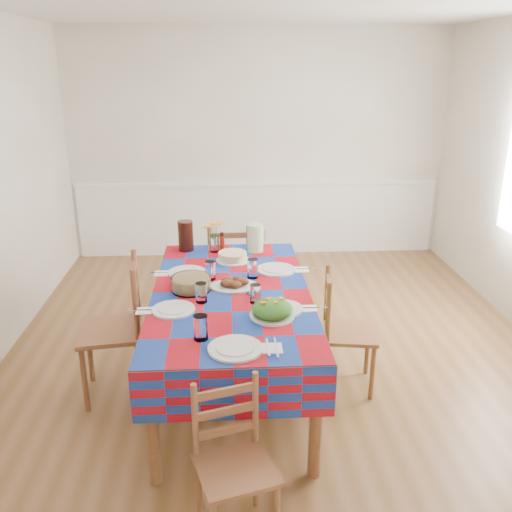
{
  "coord_description": "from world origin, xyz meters",
  "views": [
    {
      "loc": [
        -0.4,
        -4.02,
        2.3
      ],
      "look_at": [
        -0.19,
        -0.33,
        0.97
      ],
      "focal_mm": 38.0,
      "sensor_mm": 36.0,
      "label": 1
    }
  ],
  "objects": [
    {
      "name": "green_pitcher",
      "position": [
        -0.16,
        0.29,
        0.91
      ],
      "size": [
        0.14,
        0.14,
        0.23
      ],
      "primitive_type": "cylinder",
      "color": "#C3EBA5",
      "rests_on": "dining_table"
    },
    {
      "name": "setting_right_near",
      "position": [
        -0.1,
        -0.83,
        0.82
      ],
      "size": [
        0.5,
        0.29,
        0.13
      ],
      "rotation": [
        0.0,
        0.0,
        -1.57
      ],
      "color": "silver",
      "rests_on": "dining_table"
    },
    {
      "name": "chair_left",
      "position": [
        -1.19,
        -0.54,
        0.51
      ],
      "size": [
        0.49,
        0.51,
        1.03
      ],
      "rotation": [
        0.0,
        0.0,
        -1.43
      ],
      "color": "brown",
      "rests_on": "room"
    },
    {
      "name": "setting_left_far",
      "position": [
        -0.64,
        -0.24,
        0.82
      ],
      "size": [
        0.52,
        0.31,
        0.14
      ],
      "rotation": [
        0.0,
        0.0,
        1.57
      ],
      "color": "silver",
      "rests_on": "dining_table"
    },
    {
      "name": "setting_left_near",
      "position": [
        -0.69,
        -0.8,
        0.82
      ],
      "size": [
        0.51,
        0.3,
        0.13
      ],
      "rotation": [
        0.0,
        0.0,
        1.57
      ],
      "color": "silver",
      "rests_on": "dining_table"
    },
    {
      "name": "setting_right_far",
      "position": [
        -0.09,
        -0.23,
        0.83
      ],
      "size": [
        0.56,
        0.32,
        0.14
      ],
      "rotation": [
        0.0,
        0.0,
        -1.57
      ],
      "color": "silver",
      "rests_on": "dining_table"
    },
    {
      "name": "chair_far",
      "position": [
        -0.38,
        0.74,
        0.45
      ],
      "size": [
        0.41,
        0.4,
        0.92
      ],
      "rotation": [
        0.0,
        0.0,
        3.12
      ],
      "color": "brown",
      "rests_on": "room"
    },
    {
      "name": "meat_platter",
      "position": [
        -0.35,
        -0.49,
        0.82
      ],
      "size": [
        0.35,
        0.25,
        0.07
      ],
      "color": "silver",
      "rests_on": "dining_table"
    },
    {
      "name": "setting_near_head",
      "position": [
        -0.43,
        -1.32,
        0.83
      ],
      "size": [
        0.5,
        0.33,
        0.15
      ],
      "color": "silver",
      "rests_on": "dining_table"
    },
    {
      "name": "chair_right",
      "position": [
        0.44,
        -0.54,
        0.44
      ],
      "size": [
        0.43,
        0.45,
        0.9
      ],
      "rotation": [
        0.0,
        0.0,
        1.42
      ],
      "color": "brown",
      "rests_on": "room"
    },
    {
      "name": "dining_table",
      "position": [
        -0.37,
        -0.54,
        0.71
      ],
      "size": [
        1.1,
        2.04,
        0.79
      ],
      "color": "brown",
      "rests_on": "room"
    },
    {
      "name": "salad_platter",
      "position": [
        -0.12,
        -0.97,
        0.84
      ],
      "size": [
        0.29,
        0.29,
        0.12
      ],
      "color": "silver",
      "rests_on": "dining_table"
    },
    {
      "name": "flower_vase",
      "position": [
        -0.5,
        0.3,
        0.9
      ],
      "size": [
        0.17,
        0.14,
        0.27
      ],
      "color": "white",
      "rests_on": "dining_table"
    },
    {
      "name": "cake",
      "position": [
        -0.35,
        0.05,
        0.83
      ],
      "size": [
        0.27,
        0.27,
        0.07
      ],
      "color": "silver",
      "rests_on": "dining_table"
    },
    {
      "name": "hot_sauce",
      "position": [
        -0.44,
        0.3,
        0.88
      ],
      "size": [
        0.04,
        0.04,
        0.16
      ],
      "primitive_type": "cylinder",
      "color": "red",
      "rests_on": "dining_table"
    },
    {
      "name": "tea_pitcher",
      "position": [
        -0.74,
        0.34,
        0.92
      ],
      "size": [
        0.13,
        0.13,
        0.25
      ],
      "primitive_type": "cylinder",
      "color": "black",
      "rests_on": "dining_table"
    },
    {
      "name": "chair_near",
      "position": [
        -0.39,
        -1.84,
        0.41
      ],
      "size": [
        0.46,
        0.44,
        0.84
      ],
      "rotation": [
        0.0,
        0.0,
        0.29
      ],
      "color": "brown",
      "rests_on": "room"
    },
    {
      "name": "name_card",
      "position": [
        -0.38,
        -1.5,
        0.8
      ],
      "size": [
        0.07,
        0.02,
        0.02
      ],
      "primitive_type": "cube",
      "color": "silver",
      "rests_on": "dining_table"
    },
    {
      "name": "serving_utensils",
      "position": [
        -0.22,
        -0.64,
        0.8
      ],
      "size": [
        0.14,
        0.31,
        0.01
      ],
      "color": "black",
      "rests_on": "dining_table"
    },
    {
      "name": "pasta_bowl",
      "position": [
        -0.65,
        -0.52,
        0.84
      ],
      "size": [
        0.28,
        0.28,
        0.1
      ],
      "color": "white",
      "rests_on": "dining_table"
    },
    {
      "name": "wainscot",
      "position": [
        0.0,
        2.48,
        0.49
      ],
      "size": [
        4.41,
        0.06,
        0.92
      ],
      "color": "white",
      "rests_on": "room"
    },
    {
      "name": "room",
      "position": [
        0.0,
        0.0,
        1.35
      ],
      "size": [
        4.58,
        5.08,
        2.78
      ],
      "color": "brown",
      "rests_on": "ground"
    }
  ]
}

